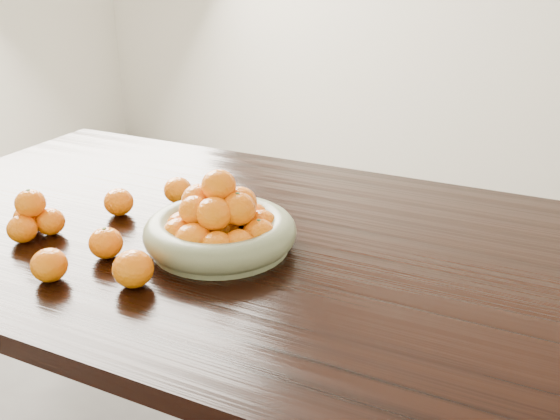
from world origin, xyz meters
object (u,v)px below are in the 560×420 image
at_px(dining_table, 288,280).
at_px(fruit_bowl, 220,226).
at_px(loose_orange_0, 106,243).
at_px(orange_pyramid, 33,218).

height_order(dining_table, fruit_bowl, fruit_bowl).
bearing_deg(dining_table, loose_orange_0, -143.99).
relative_size(fruit_bowl, loose_orange_0, 4.62).
bearing_deg(dining_table, orange_pyramid, -158.32).
xyz_separation_m(fruit_bowl, orange_pyramid, (-0.39, -0.12, -0.01)).
distance_m(orange_pyramid, loose_orange_0, 0.21).
bearing_deg(orange_pyramid, dining_table, 21.68).
distance_m(dining_table, fruit_bowl, 0.20).
bearing_deg(fruit_bowl, dining_table, 34.61).
bearing_deg(orange_pyramid, loose_orange_0, -4.11).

